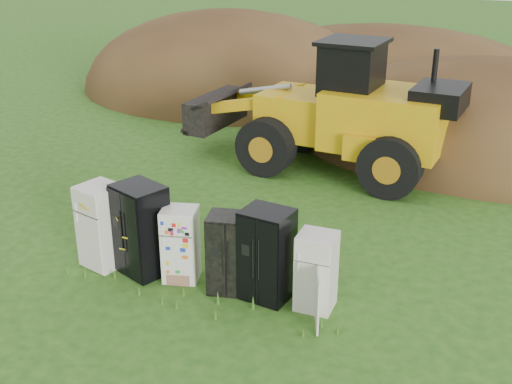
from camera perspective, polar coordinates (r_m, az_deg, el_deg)
ground at (r=13.44m, az=-4.27°, el=-8.13°), size 120.00×120.00×0.00m
fridge_leftmost at (r=14.12m, az=-13.49°, el=-2.92°), size 1.00×0.98×1.84m
fridge_black_side at (r=13.63m, az=-10.18°, el=-3.30°), size 1.26×1.15×1.97m
fridge_sticker at (r=13.32m, az=-6.72°, el=-4.64°), size 0.84×0.80×1.58m
fridge_dark_mid at (r=12.83m, az=-2.36°, el=-5.45°), size 0.97×0.85×1.65m
fridge_black_right at (r=12.54m, az=0.97°, el=-5.57°), size 1.04×0.91×1.87m
fridge_open_door at (r=12.33m, az=5.38°, el=-7.03°), size 0.71×0.66×1.56m
wheel_loader at (r=19.25m, az=5.54°, el=7.77°), size 8.39×4.05×3.92m
dirt_mound_right at (r=22.88m, az=20.19°, el=3.74°), size 13.28×9.74×5.88m
dirt_mound_left at (r=28.88m, az=-2.22°, el=8.85°), size 13.73×10.30×7.17m
dirt_mound_back at (r=29.81m, az=11.33°, el=8.87°), size 15.77×10.51×5.74m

